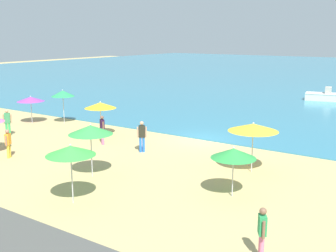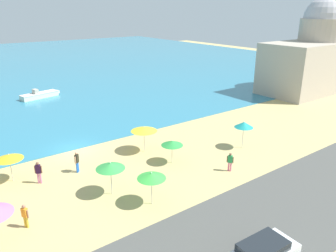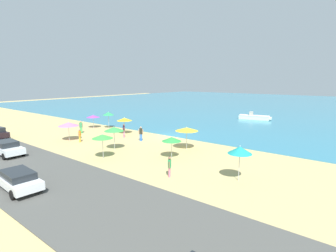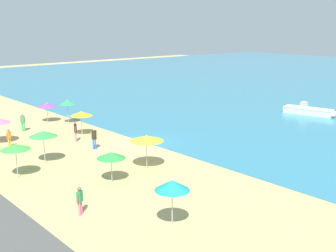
{
  "view_description": "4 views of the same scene",
  "coord_description": "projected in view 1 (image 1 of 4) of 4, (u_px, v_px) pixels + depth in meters",
  "views": [
    {
      "loc": [
        13.11,
        -22.98,
        6.63
      ],
      "look_at": [
        -0.04,
        -3.76,
        1.58
      ],
      "focal_mm": 45.0,
      "sensor_mm": 36.0,
      "label": 1
    },
    {
      "loc": [
        -9.75,
        -28.34,
        12.8
      ],
      "look_at": [
        8.54,
        -3.6,
        1.66
      ],
      "focal_mm": 35.0,
      "sensor_mm": 36.0,
      "label": 2
    },
    {
      "loc": [
        20.87,
        -27.06,
        7.51
      ],
      "look_at": [
        -1.46,
        1.02,
        1.11
      ],
      "focal_mm": 28.0,
      "sensor_mm": 36.0,
      "label": 3
    },
    {
      "loc": [
        27.88,
        -22.33,
        10.1
      ],
      "look_at": [
        3.31,
        -0.42,
        2.19
      ],
      "focal_mm": 45.0,
      "sensor_mm": 36.0,
      "label": 4
    }
  ],
  "objects": [
    {
      "name": "ground_plane",
      "position": [
        201.0,
        140.0,
        27.18
      ],
      "size": [
        160.0,
        160.0,
        0.0
      ],
      "primitive_type": "plane",
      "color": "tan"
    },
    {
      "name": "beach_umbrella_0",
      "position": [
        63.0,
        94.0,
        31.6
      ],
      "size": [
        1.74,
        1.74,
        2.62
      ],
      "color": "#B2B2B7",
      "rests_on": "ground_plane"
    },
    {
      "name": "beach_umbrella_1",
      "position": [
        234.0,
        153.0,
        17.29
      ],
      "size": [
        1.89,
        1.89,
        2.15
      ],
      "color": "#B2B2B7",
      "rests_on": "ground_plane"
    },
    {
      "name": "beach_umbrella_2",
      "position": [
        71.0,
        151.0,
        16.51
      ],
      "size": [
        1.97,
        1.97,
        2.45
      ],
      "color": "#B2B2B7",
      "rests_on": "ground_plane"
    },
    {
      "name": "beach_umbrella_4",
      "position": [
        91.0,
        130.0,
        19.64
      ],
      "size": [
        2.09,
        2.09,
        2.59
      ],
      "color": "#B2B2B7",
      "rests_on": "ground_plane"
    },
    {
      "name": "beach_umbrella_6",
      "position": [
        253.0,
        127.0,
        20.36
      ],
      "size": [
        2.45,
        2.45,
        2.51
      ],
      "color": "#B2B2B7",
      "rests_on": "ground_plane"
    },
    {
      "name": "beach_umbrella_7",
      "position": [
        31.0,
        99.0,
        31.95
      ],
      "size": [
        2.06,
        2.06,
        2.11
      ],
      "color": "#B2B2B7",
      "rests_on": "ground_plane"
    },
    {
      "name": "beach_umbrella_8",
      "position": [
        100.0,
        105.0,
        27.74
      ],
      "size": [
        2.09,
        2.09,
        2.35
      ],
      "color": "#B2B2B7",
      "rests_on": "ground_plane"
    },
    {
      "name": "bather_0",
      "position": [
        8.0,
        142.0,
        23.02
      ],
      "size": [
        0.38,
        0.5,
        1.6
      ],
      "color": "gold",
      "rests_on": "ground_plane"
    },
    {
      "name": "bather_1",
      "position": [
        102.0,
        128.0,
        25.81
      ],
      "size": [
        0.49,
        0.38,
        1.81
      ],
      "color": "#CE6C98",
      "rests_on": "ground_plane"
    },
    {
      "name": "bather_2",
      "position": [
        262.0,
        230.0,
        12.59
      ],
      "size": [
        0.38,
        0.5,
        1.63
      ],
      "color": "pink",
      "rests_on": "ground_plane"
    },
    {
      "name": "bather_3",
      "position": [
        7.0,
        121.0,
        28.02
      ],
      "size": [
        0.4,
        0.45,
        1.8
      ],
      "color": "green",
      "rests_on": "ground_plane"
    },
    {
      "name": "bather_4",
      "position": [
        142.0,
        135.0,
        24.12
      ],
      "size": [
        0.45,
        0.41,
        1.82
      ],
      "color": "blue",
      "rests_on": "ground_plane"
    },
    {
      "name": "skiff_nearshore",
      "position": [
        334.0,
        97.0,
        42.73
      ],
      "size": [
        6.0,
        2.72,
        1.41
      ],
      "color": "silver",
      "rests_on": "sea"
    }
  ]
}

